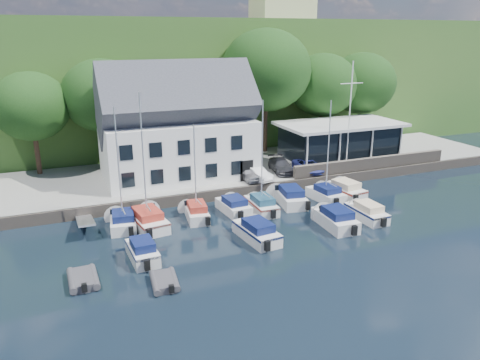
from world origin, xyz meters
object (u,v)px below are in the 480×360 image
Objects in this scene: club_pavilion at (339,141)px; boat_r1_0 at (119,176)px; flagpole at (349,116)px; boat_r1_4 at (262,161)px; boat_r1_1 at (144,169)px; boat_r2_4 at (367,211)px; car_blue at (308,165)px; boat_r1_5 at (290,195)px; boat_r1_7 at (344,188)px; boat_r1_6 at (328,154)px; boat_r2_2 at (257,230)px; boat_r2_0 at (142,249)px; car_dgrey at (281,166)px; boat_r2_3 at (335,217)px; harbor_building at (177,132)px; car_white at (256,173)px; dinghy_1 at (164,280)px; dinghy_0 at (83,278)px; boat_r1_2 at (195,168)px; boat_r1_3 at (233,204)px; car_silver at (248,173)px.

boat_r1_0 is at bearing -162.02° from club_pavilion.
boat_r1_4 is (-12.29, -5.69, -2.02)m from flagpole.
club_pavilion is 1.41× the size of boat_r1_1.
boat_r2_4 is (-6.29, -13.64, -2.34)m from club_pavilion.
car_blue is 7.04m from boat_r1_5.
club_pavilion is 9.91m from boat_r1_7.
boat_r1_6 is (-6.90, -8.53, 1.26)m from club_pavilion.
boat_r2_0 is at bearing 174.06° from boat_r2_2.
boat_r1_1 is at bearing -159.57° from club_pavilion.
car_dgrey is at bearing 170.68° from flagpole.
boat_r2_3 is at bearing -2.59° from boat_r2_0.
boat_r1_4 is (4.56, -9.40, -0.97)m from harbor_building.
boat_r1_1 is at bearing -169.74° from car_white.
boat_r2_4 is at bearing -70.99° from car_dgrey.
dinghy_1 is at bearing -159.97° from boat_r2_2.
boat_r2_2 is 1.09× the size of boat_r2_4.
boat_r2_3 is 3.22m from boat_r2_4.
dinghy_1 is at bearing -167.72° from boat_r2_4.
boat_r2_3 reaches higher than dinghy_0.
boat_r2_2 is (8.65, -5.86, -3.43)m from boat_r1_0.
boat_r2_3 is (-3.93, -10.99, -0.86)m from car_blue.
boat_r2_0 is 18.12m from boat_r2_4.
boat_r1_2 is at bearing -139.98° from car_dgrey.
boat_r1_6 is (-1.35, -5.54, 2.66)m from car_blue.
flagpole is at bearing 55.07° from boat_r2_3.
car_white is 11.41m from flagpole.
boat_r1_7 is 5.48m from boat_r2_4.
harbor_building is 1.33× the size of flagpole.
car_blue is at bearing 39.69° from boat_r2_2.
car_blue reaches higher than boat_r2_0.
boat_r1_2 is 1.30× the size of boat_r1_5.
boat_r1_3 is 9.51m from boat_r1_6.
harbor_building is 10.84m from car_dgrey.
dinghy_0 is at bearing -107.82° from boat_r1_0.
boat_r1_6 is (-5.75, -5.33, -2.09)m from flagpole.
dinghy_0 is at bearing -134.40° from boat_r1_2.
boat_r2_0 is at bearing -154.52° from car_white.
harbor_building is at bearing 141.47° from boat_r1_5.
boat_r1_7 reaches higher than dinghy_0.
car_blue is (5.95, 0.52, 0.01)m from car_white.
dinghy_0 is (-3.92, -1.71, -0.40)m from boat_r2_0.
car_white is 6.34m from boat_r1_4.
car_blue is at bearing 85.26° from boat_r2_4.
car_silver is 1.30× the size of dinghy_0.
boat_r1_1 is 1.85× the size of boat_r2_0.
boat_r1_6 is (1.24, -6.48, 2.65)m from car_dgrey.
harbor_building is 17.41m from boat_r2_3.
car_white reaches higher than boat_r1_7.
dinghy_0 is at bearing 160.80° from dinghy_1.
boat_r2_3 is 14.85m from dinghy_1.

